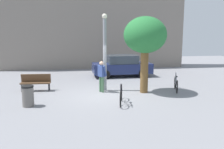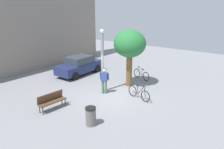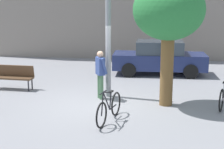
# 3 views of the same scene
# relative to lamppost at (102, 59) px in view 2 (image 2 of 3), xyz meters

# --- Properties ---
(ground_plane) EXTENTS (36.00, 36.00, 0.00)m
(ground_plane) POSITION_rel_lamppost_xyz_m (-0.12, -0.99, -2.23)
(ground_plane) COLOR gray
(building_facade) EXTENTS (16.60, 2.00, 9.84)m
(building_facade) POSITION_rel_lamppost_xyz_m (-0.12, 8.98, 2.69)
(building_facade) COLOR gray
(building_facade) RESTS_ON ground_plane
(lamppost) EXTENTS (0.28, 0.28, 4.16)m
(lamppost) POSITION_rel_lamppost_xyz_m (0.00, 0.00, 0.00)
(lamppost) COLOR gray
(lamppost) RESTS_ON ground_plane
(person_by_lamppost) EXTENTS (0.49, 0.63, 1.67)m
(person_by_lamppost) POSITION_rel_lamppost_xyz_m (-0.22, -0.33, -1.27)
(person_by_lamppost) COLOR #47704C
(person_by_lamppost) RESTS_ON ground_plane
(park_bench) EXTENTS (1.63, 0.57, 0.92)m
(park_bench) POSITION_rel_lamppost_xyz_m (-3.77, 0.53, -1.69)
(park_bench) COLOR #513823
(park_bench) RESTS_ON ground_plane
(plaza_tree) EXTENTS (2.23, 2.23, 4.01)m
(plaza_tree) POSITION_rel_lamppost_xyz_m (2.01, -0.77, 0.75)
(plaza_tree) COLOR brown
(plaza_tree) RESTS_ON ground_plane
(bicycle_silver) EXTENTS (0.62, 1.73, 0.97)m
(bicycle_silver) POSITION_rel_lamppost_xyz_m (3.85, -0.71, -1.85)
(bicycle_silver) COLOR black
(bicycle_silver) RESTS_ON ground_plane
(bicycle_black) EXTENTS (0.47, 1.77, 0.97)m
(bicycle_black) POSITION_rel_lamppost_xyz_m (0.40, -2.58, -1.85)
(bicycle_black) COLOR black
(bicycle_black) RESTS_ON ground_plane
(parked_car_navy) EXTENTS (4.24, 1.91, 1.55)m
(parked_car_navy) POSITION_rel_lamppost_xyz_m (1.78, 4.05, -1.46)
(parked_car_navy) COLOR navy
(parked_car_navy) RESTS_ON ground_plane
(trash_bin) EXTENTS (0.52, 0.52, 0.92)m
(trash_bin) POSITION_rel_lamppost_xyz_m (-3.69, -2.37, -1.77)
(trash_bin) COLOR #66605B
(trash_bin) RESTS_ON ground_plane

